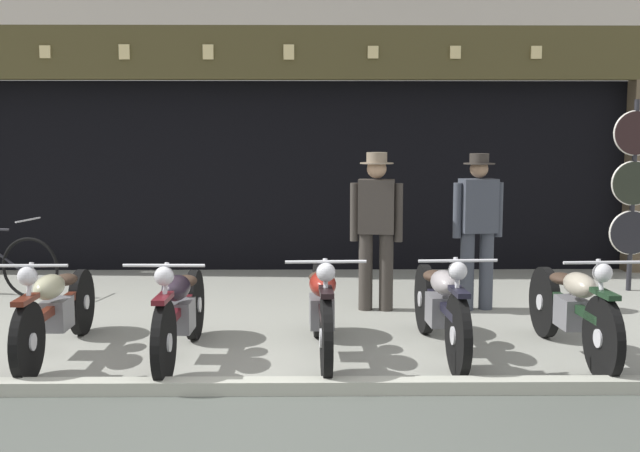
{
  "coord_description": "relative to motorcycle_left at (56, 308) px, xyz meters",
  "views": [
    {
      "loc": [
        0.27,
        -5.47,
        1.89
      ],
      "look_at": [
        0.36,
        2.72,
        0.92
      ],
      "focal_mm": 43.94,
      "sensor_mm": 36.0,
      "label": 1
    }
  ],
  "objects": [
    {
      "name": "motorcycle_right",
      "position": [
        4.38,
        -0.07,
        0.01
      ],
      "size": [
        0.62,
        1.96,
        0.93
      ],
      "rotation": [
        0.0,
        0.0,
        3.19
      ],
      "color": "black",
      "rests_on": "ground"
    },
    {
      "name": "motorcycle_center_right",
      "position": [
        3.28,
        0.05,
        0.01
      ],
      "size": [
        0.62,
        2.02,
        0.93
      ],
      "rotation": [
        0.0,
        0.0,
        3.19
      ],
      "color": "black",
      "rests_on": "ground"
    },
    {
      "name": "motorcycle_left",
      "position": [
        0.0,
        0.0,
        0.0
      ],
      "size": [
        0.62,
        2.04,
        0.9
      ],
      "rotation": [
        0.0,
        0.0,
        3.14
      ],
      "color": "black",
      "rests_on": "ground"
    },
    {
      "name": "advert_board_near",
      "position": [
        -0.81,
        4.34,
        1.45
      ],
      "size": [
        0.72,
        0.03,
        0.97
      ],
      "color": "beige"
    },
    {
      "name": "motorcycle_center",
      "position": [
        2.26,
        -0.05,
        0.02
      ],
      "size": [
        0.62,
        2.03,
        0.93
      ],
      "rotation": [
        0.0,
        0.0,
        3.18
      ],
      "color": "black",
      "rests_on": "ground"
    },
    {
      "name": "shop_facade",
      "position": [
        1.9,
        5.94,
        1.32
      ],
      "size": [
        10.36,
        4.42,
        6.46
      ],
      "color": "black",
      "rests_on": "ground"
    },
    {
      "name": "salesman_left",
      "position": [
        2.86,
        1.72,
        0.53
      ],
      "size": [
        0.56,
        0.35,
        1.69
      ],
      "rotation": [
        0.0,
        0.0,
        3.0
      ],
      "color": "#38332D",
      "rests_on": "ground"
    },
    {
      "name": "shopkeeper_center",
      "position": [
        3.95,
        1.74,
        0.51
      ],
      "size": [
        0.55,
        0.33,
        1.68
      ],
      "rotation": [
        0.0,
        0.0,
        3.34
      ],
      "color": "#3D424C",
      "rests_on": "ground"
    },
    {
      "name": "motorcycle_center_left",
      "position": [
        1.07,
        -0.12,
        0.01
      ],
      "size": [
        0.62,
        1.96,
        0.91
      ],
      "rotation": [
        0.0,
        0.0,
        3.11
      ],
      "color": "black",
      "rests_on": "ground"
    },
    {
      "name": "tyre_sign_pole",
      "position": [
        6.01,
        2.73,
        0.86
      ],
      "size": [
        0.54,
        0.06,
        2.29
      ],
      "color": "#232328",
      "rests_on": "ground"
    }
  ]
}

